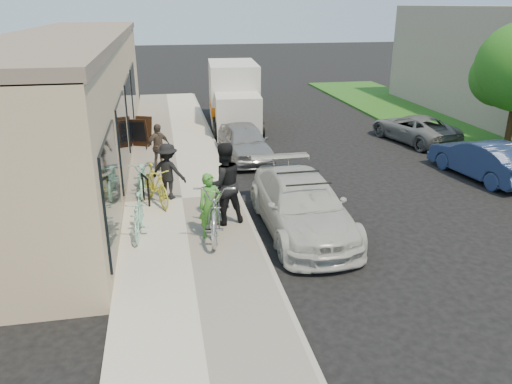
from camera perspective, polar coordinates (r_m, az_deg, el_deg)
ground at (r=11.25m, az=2.69°, el=-6.19°), size 120.00×120.00×0.00m
sidewalk at (r=13.69m, az=-8.44°, el=-0.99°), size 3.00×34.00×0.15m
curb at (r=13.83m, az=-2.02°, el=-0.59°), size 0.12×34.00×0.13m
storefront at (r=18.19m, az=-20.04°, el=10.11°), size 3.60×20.00×4.22m
bike_rack at (r=13.33m, az=-12.52°, el=0.59°), size 0.20×0.52×0.77m
sandwich_board at (r=18.92m, az=-12.99°, el=6.72°), size 0.83×0.84×1.05m
sedan_white at (r=11.77m, az=5.23°, el=-1.47°), size 1.89×4.56×1.36m
sedan_silver at (r=17.36m, az=-1.33°, el=5.79°), size 1.67×3.70×1.24m
moving_truck at (r=22.37m, az=-2.54°, el=10.64°), size 2.44×5.58×2.67m
far_car_blue at (r=16.93m, az=24.42°, el=3.44°), size 1.80×3.77×1.19m
far_car_gray at (r=20.63m, az=17.61°, el=6.97°), size 2.55×4.10×1.06m
tandem_bike at (r=11.35m, az=-4.54°, el=-1.43°), size 1.27×2.66×1.34m
woman_rider at (r=11.12m, az=-5.29°, el=-1.55°), size 0.62×0.49×1.48m
man_standing at (r=11.71m, az=-3.73°, el=0.96°), size 1.12×0.97×1.98m
cruiser_bike_a at (r=11.53m, az=-13.28°, el=-2.69°), size 0.54×1.57×0.93m
cruiser_bike_b at (r=14.17m, az=-12.87°, el=1.83°), size 0.64×1.82×0.96m
cruiser_bike_c at (r=13.26m, az=-11.38°, el=0.82°), size 1.04×1.78×1.03m
bystander_a at (r=13.47m, az=-10.02°, el=2.33°), size 1.13×0.97×1.52m
bystander_b at (r=16.02m, az=-11.14°, el=5.10°), size 0.92×0.74×1.46m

